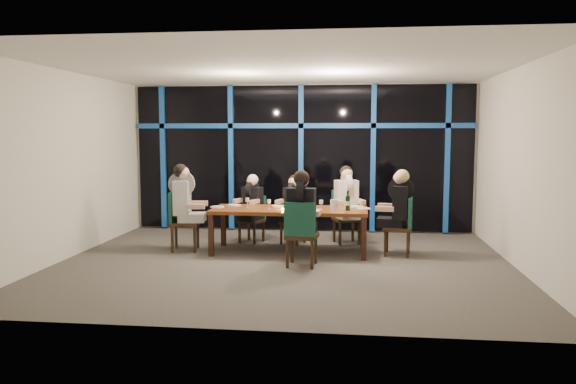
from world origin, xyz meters
name	(u,v)px	position (x,y,z in m)	size (l,w,h in m)	color
room	(283,132)	(0.00, 0.00, 2.02)	(7.04, 7.00, 3.02)	#514D47
window_wall	(302,156)	(0.01, 2.93, 1.55)	(6.86, 0.43, 2.94)	black
dining_table	(289,213)	(0.00, 0.80, 0.68)	(2.60, 1.00, 0.75)	brown
chair_far_left	(254,216)	(-0.77, 1.67, 0.48)	(0.52, 0.52, 0.86)	black
chair_far_mid	(295,217)	(0.00, 1.64, 0.48)	(0.51, 0.51, 0.86)	black
chair_far_right	(345,214)	(0.92, 1.76, 0.54)	(0.57, 0.57, 0.97)	black
chair_end_left	(180,218)	(-1.88, 0.73, 0.57)	(0.53, 0.53, 1.02)	black
chair_end_right	(403,223)	(1.88, 0.79, 0.54)	(0.51, 0.51, 0.97)	black
chair_near_mid	(301,231)	(0.29, -0.23, 0.56)	(0.50, 0.50, 1.00)	black
diner_far_left	(251,198)	(-0.79, 1.61, 0.82)	(0.53, 0.59, 0.84)	black
diner_far_mid	(293,199)	(-0.02, 1.57, 0.82)	(0.52, 0.59, 0.83)	black
diner_far_right	(347,193)	(0.95, 1.68, 0.93)	(0.58, 0.66, 0.94)	silver
diner_end_left	(184,194)	(-1.80, 0.74, 0.97)	(0.67, 0.54, 0.99)	black
diner_end_right	(398,200)	(1.80, 0.80, 0.93)	(0.63, 0.52, 0.94)	black
diner_near_mid	(302,204)	(0.30, -0.15, 0.95)	(0.52, 0.64, 0.97)	black
plate_far_left	(234,205)	(-1.00, 1.08, 0.76)	(0.24, 0.24, 0.01)	white
plate_far_mid	(279,206)	(-0.21, 1.04, 0.76)	(0.24, 0.24, 0.01)	white
plate_far_right	(357,206)	(1.13, 1.15, 0.76)	(0.24, 0.24, 0.01)	white
plate_end_left	(217,207)	(-1.24, 0.82, 0.76)	(0.24, 0.24, 0.01)	white
plate_end_right	(364,209)	(1.24, 0.88, 0.76)	(0.24, 0.24, 0.01)	white
plate_near_mid	(308,212)	(0.34, 0.42, 0.76)	(0.24, 0.24, 0.01)	white
wine_bottle	(348,203)	(0.98, 0.67, 0.88)	(0.08, 0.08, 0.33)	black
water_pitcher	(333,205)	(0.74, 0.66, 0.84)	(0.11, 0.10, 0.18)	silver
tea_light	(282,209)	(-0.10, 0.64, 0.76)	(0.05, 0.05, 0.03)	#FFA44C
wine_glass_a	(269,202)	(-0.34, 0.74, 0.86)	(0.06, 0.06, 0.16)	silver
wine_glass_b	(299,200)	(0.14, 1.00, 0.88)	(0.07, 0.07, 0.18)	white
wine_glass_c	(321,203)	(0.54, 0.68, 0.87)	(0.06, 0.06, 0.17)	silver
wine_glass_d	(247,200)	(-0.73, 0.84, 0.87)	(0.06, 0.06, 0.17)	silver
wine_glass_e	(345,200)	(0.93, 0.94, 0.89)	(0.07, 0.07, 0.19)	white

